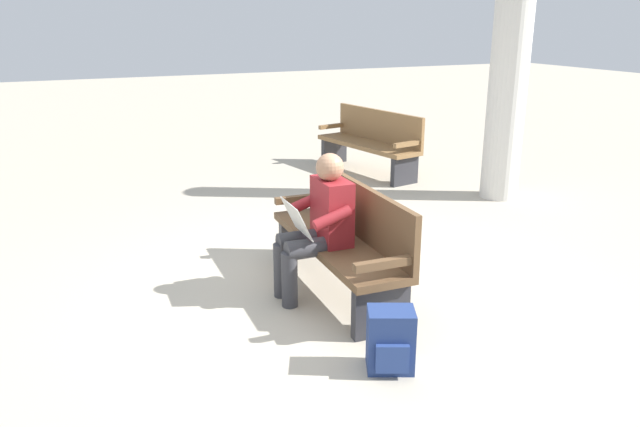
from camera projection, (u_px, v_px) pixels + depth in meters
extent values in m
plane|color=#B7AD99|center=(336.00, 291.00, 5.15)|extent=(40.00, 40.00, 0.00)
cube|color=brown|center=(336.00, 244.00, 5.02)|extent=(1.82, 0.55, 0.06)
cube|color=brown|center=(361.00, 211.00, 5.02)|extent=(1.80, 0.12, 0.45)
cube|color=brown|center=(386.00, 263.00, 4.23)|extent=(0.08, 0.48, 0.06)
cube|color=brown|center=(300.00, 199.00, 5.73)|extent=(0.08, 0.48, 0.06)
cube|color=#2D2D33|center=(381.00, 310.00, 4.39)|extent=(0.10, 0.43, 0.39)
cube|color=#2D2D33|center=(302.00, 238.00, 5.80)|extent=(0.10, 0.43, 0.39)
cube|color=maroon|center=(332.00, 211.00, 4.90)|extent=(0.41, 0.24, 0.52)
sphere|color=#A87A5B|center=(330.00, 167.00, 4.78)|extent=(0.22, 0.22, 0.22)
cylinder|color=#38383D|center=(312.00, 248.00, 4.81)|extent=(0.17, 0.43, 0.15)
cylinder|color=#38383D|center=(303.00, 239.00, 4.99)|extent=(0.17, 0.43, 0.15)
cylinder|color=#38383D|center=(290.00, 280.00, 4.82)|extent=(0.13, 0.13, 0.45)
cylinder|color=#38383D|center=(281.00, 270.00, 4.99)|extent=(0.13, 0.13, 0.45)
cylinder|color=maroon|center=(332.00, 218.00, 4.64)|extent=(0.10, 0.32, 0.18)
cylinder|color=maroon|center=(309.00, 201.00, 5.07)|extent=(0.10, 0.32, 0.18)
cube|color=silver|center=(296.00, 219.00, 4.80)|extent=(0.40, 0.15, 0.27)
cube|color=navy|center=(390.00, 340.00, 3.96)|extent=(0.32, 0.36, 0.42)
cube|color=navy|center=(392.00, 359.00, 3.85)|extent=(0.12, 0.21, 0.19)
cube|color=olive|center=(367.00, 145.00, 8.88)|extent=(1.86, 0.81, 0.06)
cube|color=olive|center=(379.00, 126.00, 8.92)|extent=(1.78, 0.39, 0.45)
cube|color=olive|center=(408.00, 144.00, 8.17)|extent=(0.15, 0.48, 0.06)
cube|color=olive|center=(332.00, 126.00, 9.50)|extent=(0.15, 0.48, 0.06)
cube|color=#2D2D33|center=(404.00, 171.00, 8.33)|extent=(0.16, 0.44, 0.39)
cube|color=#2D2D33|center=(334.00, 151.00, 9.57)|extent=(0.16, 0.44, 0.39)
cylinder|color=silver|center=(509.00, 71.00, 7.36)|extent=(0.46, 0.46, 3.13)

